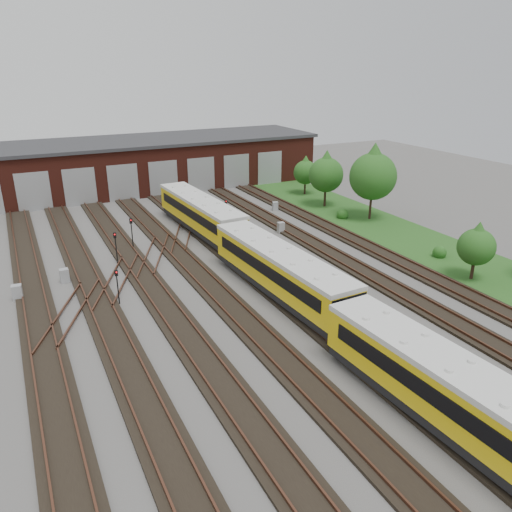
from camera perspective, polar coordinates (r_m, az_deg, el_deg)
name	(u,v)px	position (r m, az deg, el deg)	size (l,w,h in m)	color
ground	(271,315)	(33.58, 1.74, -6.75)	(120.00, 120.00, 0.00)	#494743
track_network	(265,310)	(33.92, 1.01, -6.24)	(30.40, 70.00, 0.33)	black
maintenance_shed	(127,164)	(68.67, -14.48, 10.09)	(51.00, 12.50, 6.35)	#4F1C13
grass_verge	(392,232)	(51.45, 15.25, 2.70)	(8.00, 55.00, 0.05)	#1C4617
metro_train	(280,271)	(35.53, 2.77, -1.67)	(3.45, 47.27, 3.13)	black
signal_mast_0	(117,282)	(35.62, -15.58, -2.93)	(0.22, 0.20, 2.56)	black
signal_mast_1	(116,244)	(42.68, -15.74, 1.33)	(0.25, 0.23, 2.78)	black
signal_mast_2	(132,230)	(45.65, -14.03, 2.92)	(0.24, 0.22, 2.93)	black
signal_mast_3	(226,209)	(51.20, -3.44, 5.36)	(0.24, 0.23, 2.72)	black
relay_cabinet_0	(17,293)	(39.20, -25.63, -3.79)	(0.68, 0.56, 1.13)	#959699
relay_cabinet_1	(64,276)	(40.85, -21.05, -2.11)	(0.65, 0.54, 1.08)	#959699
relay_cabinet_2	(233,250)	(43.40, -2.70, 0.73)	(0.66, 0.55, 1.10)	#959699
relay_cabinet_3	(281,228)	(49.35, 2.86, 3.27)	(0.64, 0.53, 1.06)	#959699
relay_cabinet_4	(275,206)	(56.97, 2.21, 5.72)	(0.59, 0.49, 0.98)	#959699
tree_0	(326,171)	(58.24, 8.03, 9.64)	(3.95, 3.95, 6.55)	black
tree_1	(306,170)	(63.76, 5.68, 9.81)	(2.99, 2.99, 4.95)	black
tree_2	(373,171)	(53.90, 13.27, 9.46)	(4.92, 4.92, 8.15)	black
tree_3	(477,243)	(41.31, 23.95, 1.40)	(2.83, 2.83, 4.69)	black
bush_0	(440,251)	(45.83, 20.27, 0.57)	(1.18, 1.18, 1.18)	#1F4E16
bush_1	(343,213)	(54.68, 9.88, 4.90)	(1.27, 1.27, 1.27)	#1F4E16
bush_2	(282,176)	(71.70, 3.00, 9.10)	(1.30, 1.30, 1.30)	#1F4E16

